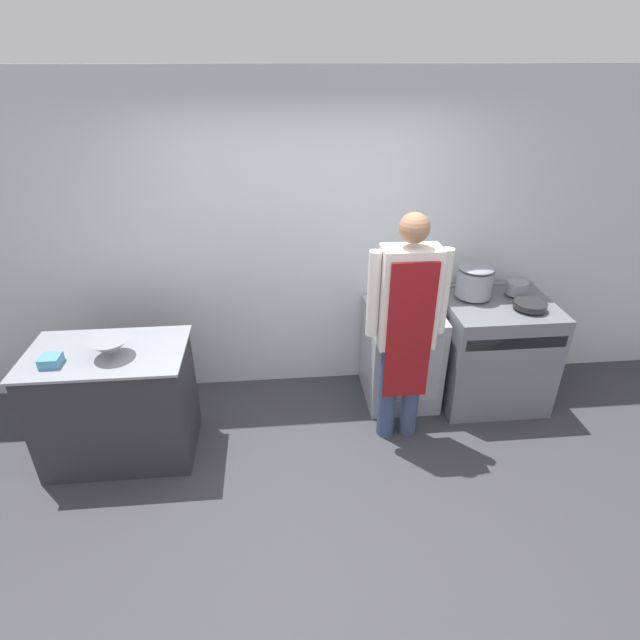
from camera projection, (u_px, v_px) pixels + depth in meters
ground_plane at (324, 513)px, 3.40m from camera, size 14.00×14.00×0.00m
wall_back at (305, 243)px, 4.20m from camera, size 8.00×0.05×2.70m
prep_counter at (117, 403)px, 3.72m from camera, size 1.11×0.68×0.91m
stove at (492, 351)px, 4.35m from camera, size 0.89×0.75×0.96m
fridge_unit at (401, 354)px, 4.36m from camera, size 0.60×0.65×0.87m
person_cook at (406, 321)px, 3.62m from camera, size 0.59×0.24×1.85m
mixing_bowl at (110, 348)px, 3.43m from camera, size 0.28×0.28×0.13m
plastic_tub at (51, 361)px, 3.35m from camera, size 0.13×0.13×0.07m
stock_pot at (475, 280)px, 4.15m from camera, size 0.30×0.30×0.27m
saute_pan at (530, 305)px, 4.01m from camera, size 0.26×0.26×0.05m
sauce_pot at (517, 288)px, 4.22m from camera, size 0.18×0.18×0.11m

